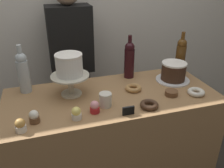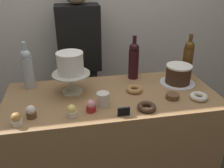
{
  "view_description": "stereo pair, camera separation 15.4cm",
  "coord_description": "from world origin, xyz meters",
  "views": [
    {
      "loc": [
        -0.41,
        -1.33,
        1.67
      ],
      "look_at": [
        0.0,
        0.0,
        0.99
      ],
      "focal_mm": 38.39,
      "sensor_mm": 36.0,
      "label": 1
    },
    {
      "loc": [
        -0.26,
        -1.36,
        1.67
      ],
      "look_at": [
        0.0,
        0.0,
        0.99
      ],
      "focal_mm": 38.39,
      "sensor_mm": 36.0,
      "label": 2
    }
  ],
  "objects": [
    {
      "name": "price_sign_chalkboard",
      "position": [
        0.02,
        -0.25,
        0.94
      ],
      "size": [
        0.07,
        0.01,
        0.05
      ],
      "color": "black",
      "rests_on": "display_counter"
    },
    {
      "name": "donut_sugar",
      "position": [
        0.54,
        -0.16,
        0.93
      ],
      "size": [
        0.11,
        0.11,
        0.03
      ],
      "color": "silver",
      "rests_on": "display_counter"
    },
    {
      "name": "cookie_stack",
      "position": [
        0.37,
        -0.12,
        0.93
      ],
      "size": [
        0.08,
        0.08,
        0.03
      ],
      "color": "brown",
      "rests_on": "display_counter"
    },
    {
      "name": "donut_chocolate",
      "position": [
        0.17,
        -0.21,
        0.93
      ],
      "size": [
        0.11,
        0.11,
        0.03
      ],
      "color": "#472D1E",
      "rests_on": "display_counter"
    },
    {
      "name": "cupcake_caramel",
      "position": [
        -0.56,
        -0.23,
        0.95
      ],
      "size": [
        0.06,
        0.06,
        0.07
      ],
      "color": "white",
      "rests_on": "display_counter"
    },
    {
      "name": "white_layer_cake",
      "position": [
        -0.25,
        0.09,
        1.12
      ],
      "size": [
        0.17,
        0.17,
        0.14
      ],
      "color": "white",
      "rests_on": "cake_stand_pedestal"
    },
    {
      "name": "chocolate_round_cake",
      "position": [
        0.5,
        0.08,
        0.99
      ],
      "size": [
        0.18,
        0.18,
        0.13
      ],
      "color": "#3D2619",
      "rests_on": "silver_serving_platter"
    },
    {
      "name": "display_counter",
      "position": [
        0.0,
        0.0,
        0.46
      ],
      "size": [
        1.39,
        0.61,
        0.91
      ],
      "color": "#997047",
      "rests_on": "ground_plane"
    },
    {
      "name": "cake_stand_pedestal",
      "position": [
        -0.25,
        0.09,
        1.01
      ],
      "size": [
        0.25,
        0.25,
        0.14
      ],
      "color": "beige",
      "rests_on": "display_counter"
    },
    {
      "name": "wine_bottle_dark_red",
      "position": [
        0.21,
        0.24,
        1.06
      ],
      "size": [
        0.08,
        0.08,
        0.33
      ],
      "color": "black",
      "rests_on": "display_counter"
    },
    {
      "name": "cupcake_strawberry",
      "position": [
        -0.16,
        -0.17,
        0.95
      ],
      "size": [
        0.06,
        0.06,
        0.07
      ],
      "color": "red",
      "rests_on": "display_counter"
    },
    {
      "name": "coffee_cup_ceramic",
      "position": [
        -0.08,
        -0.12,
        0.95
      ],
      "size": [
        0.08,
        0.08,
        0.08
      ],
      "color": "silver",
      "rests_on": "display_counter"
    },
    {
      "name": "barista_figure",
      "position": [
        -0.16,
        0.66,
        0.84
      ],
      "size": [
        0.36,
        0.22,
        1.6
      ],
      "color": "black",
      "rests_on": "ground_plane"
    },
    {
      "name": "cupcake_vanilla",
      "position": [
        -0.49,
        -0.17,
        0.95
      ],
      "size": [
        0.06,
        0.06,
        0.07
      ],
      "color": "brown",
      "rests_on": "display_counter"
    },
    {
      "name": "wine_bottle_clear",
      "position": [
        -0.54,
        0.22,
        1.06
      ],
      "size": [
        0.08,
        0.08,
        0.33
      ],
      "color": "#B2BCC1",
      "rests_on": "display_counter"
    },
    {
      "name": "wine_bottle_amber",
      "position": [
        0.62,
        0.21,
        1.06
      ],
      "size": [
        0.08,
        0.08,
        0.33
      ],
      "color": "#5B3814",
      "rests_on": "display_counter"
    },
    {
      "name": "back_wall",
      "position": [
        0.0,
        0.88,
        1.3
      ],
      "size": [
        6.0,
        0.05,
        2.6
      ],
      "color": "silver",
      "rests_on": "ground_plane"
    },
    {
      "name": "donut_maple",
      "position": [
        0.16,
        0.02,
        0.93
      ],
      "size": [
        0.11,
        0.11,
        0.03
      ],
      "color": "#B27F47",
      "rests_on": "display_counter"
    },
    {
      "name": "cupcake_lemon",
      "position": [
        -0.27,
        -0.21,
        0.95
      ],
      "size": [
        0.06,
        0.06,
        0.07
      ],
      "color": "white",
      "rests_on": "display_counter"
    },
    {
      "name": "silver_serving_platter",
      "position": [
        0.5,
        0.08,
        0.92
      ],
      "size": [
        0.25,
        0.25,
        0.01
      ],
      "color": "white",
      "rests_on": "display_counter"
    }
  ]
}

